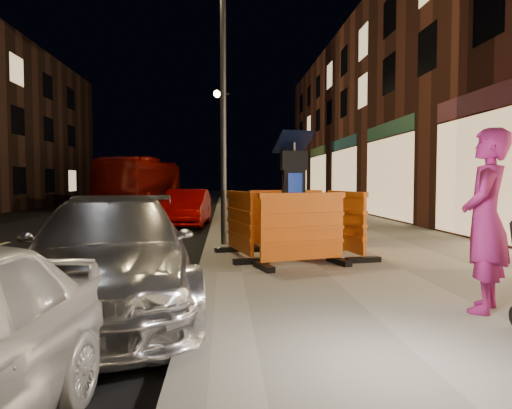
{
  "coord_description": "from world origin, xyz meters",
  "views": [
    {
      "loc": [
        0.26,
        -6.71,
        1.5
      ],
      "look_at": [
        0.8,
        1.0,
        1.1
      ],
      "focal_mm": 32.0,
      "sensor_mm": 36.0,
      "label": 1
    }
  ],
  "objects": [
    {
      "name": "kerb",
      "position": [
        0.0,
        0.0,
        0.07
      ],
      "size": [
        0.3,
        60.0,
        0.15
      ],
      "primitive_type": "cube",
      "color": "slate",
      "rests_on": "ground"
    },
    {
      "name": "barrier_front",
      "position": [
        1.49,
        0.34,
        0.73
      ],
      "size": [
        1.61,
        1.03,
        1.17
      ],
      "primitive_type": "cube",
      "rotation": [
        0.0,
        0.0,
        0.3
      ],
      "color": "orange",
      "rests_on": "sidewalk"
    },
    {
      "name": "street_lamp_far",
      "position": [
        0.25,
        18.0,
        3.15
      ],
      "size": [
        0.12,
        0.12,
        6.0
      ],
      "primitive_type": "cylinder",
      "color": "#3F3F44",
      "rests_on": "sidewalk"
    },
    {
      "name": "car_silver",
      "position": [
        -1.07,
        -1.21,
        0.0
      ],
      "size": [
        2.53,
        4.76,
        1.31
      ],
      "primitive_type": "imported",
      "rotation": [
        0.0,
        0.0,
        0.16
      ],
      "color": "silver",
      "rests_on": "ground"
    },
    {
      "name": "bus_doubledecker",
      "position": [
        -4.72,
        21.65,
        0.0
      ],
      "size": [
        3.6,
        10.45,
        2.85
      ],
      "primitive_type": "imported",
      "rotation": [
        0.0,
        0.0,
        -0.12
      ],
      "color": "maroon",
      "rests_on": "ground"
    },
    {
      "name": "ground_plane",
      "position": [
        0.0,
        0.0,
        0.0
      ],
      "size": [
        120.0,
        120.0,
        0.0
      ],
      "primitive_type": "plane",
      "color": "black",
      "rests_on": "ground"
    },
    {
      "name": "barrier_back",
      "position": [
        1.49,
        2.24,
        0.73
      ],
      "size": [
        1.58,
        0.85,
        1.17
      ],
      "primitive_type": "cube",
      "rotation": [
        0.0,
        0.0,
        0.16
      ],
      "color": "orange",
      "rests_on": "sidewalk"
    },
    {
      "name": "car_red",
      "position": [
        -0.98,
        8.46,
        0.0
      ],
      "size": [
        1.5,
        3.76,
        1.22
      ],
      "primitive_type": "imported",
      "rotation": [
        0.0,
        0.0,
        -0.06
      ],
      "color": "#9A0402",
      "rests_on": "ground"
    },
    {
      "name": "parking_kiosk",
      "position": [
        1.49,
        1.29,
        1.2
      ],
      "size": [
        0.78,
        0.78,
        2.09
      ],
      "primitive_type": "cube",
      "rotation": [
        0.0,
        0.0,
        0.21
      ],
      "color": "black",
      "rests_on": "sidewalk"
    },
    {
      "name": "street_lamp_mid",
      "position": [
        0.25,
        3.0,
        3.15
      ],
      "size": [
        0.12,
        0.12,
        6.0
      ],
      "primitive_type": "cylinder",
      "color": "#3F3F44",
      "rests_on": "sidewalk"
    },
    {
      "name": "sidewalk",
      "position": [
        3.0,
        0.0,
        0.07
      ],
      "size": [
        6.0,
        60.0,
        0.15
      ],
      "primitive_type": "cube",
      "color": "gray",
      "rests_on": "ground"
    },
    {
      "name": "man",
      "position": [
        2.95,
        -2.2,
        1.1
      ],
      "size": [
        0.78,
        0.83,
        1.9
      ],
      "primitive_type": "imported",
      "rotation": [
        0.0,
        0.0,
        -2.22
      ],
      "color": "#991D67",
      "rests_on": "sidewalk"
    },
    {
      "name": "barrier_bldgside",
      "position": [
        2.44,
        1.29,
        0.73
      ],
      "size": [
        0.87,
        1.58,
        1.17
      ],
      "primitive_type": "cube",
      "rotation": [
        0.0,
        0.0,
        1.75
      ],
      "color": "orange",
      "rests_on": "sidewalk"
    },
    {
      "name": "barrier_kerbside",
      "position": [
        0.54,
        1.29,
        0.73
      ],
      "size": [
        0.96,
        1.6,
        1.17
      ],
      "primitive_type": "cube",
      "rotation": [
        0.0,
        0.0,
        1.82
      ],
      "color": "orange",
      "rests_on": "sidewalk"
    }
  ]
}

